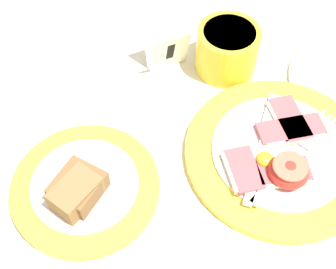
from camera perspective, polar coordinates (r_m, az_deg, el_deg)
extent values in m
plane|color=beige|center=(0.64, 7.18, -3.36)|extent=(3.00, 3.00, 0.00)
cylinder|color=yellow|center=(0.65, 13.37, -2.33)|extent=(0.25, 0.25, 0.01)
cylinder|color=silver|center=(0.64, 13.51, -1.94)|extent=(0.18, 0.18, 0.00)
cube|color=#BC5156|center=(0.62, 13.95, -4.39)|extent=(0.07, 0.05, 0.01)
cube|color=beige|center=(0.61, 14.34, -5.66)|extent=(0.06, 0.03, 0.01)
cube|color=#BC5156|center=(0.61, 9.26, -4.27)|extent=(0.05, 0.07, 0.01)
cube|color=beige|center=(0.60, 7.82, -4.57)|extent=(0.02, 0.06, 0.01)
cube|color=#BC5156|center=(0.67, 14.65, 1.79)|extent=(0.05, 0.08, 0.01)
cube|color=beige|center=(0.66, 13.40, 1.53)|extent=(0.02, 0.07, 0.01)
cube|color=#BC5156|center=(0.66, 14.81, 0.49)|extent=(0.10, 0.05, 0.01)
cube|color=beige|center=(0.65, 15.31, -0.62)|extent=(0.08, 0.03, 0.01)
ellipsoid|color=red|center=(0.61, 14.46, -4.37)|extent=(0.05, 0.05, 0.03)
cylinder|color=#DB664C|center=(0.60, 14.69, -3.77)|extent=(0.04, 0.04, 0.00)
ellipsoid|color=white|center=(0.62, 11.24, -3.43)|extent=(0.07, 0.06, 0.01)
ellipsoid|color=yellow|center=(0.62, 11.76, -2.96)|extent=(0.02, 0.02, 0.01)
cube|color=silver|center=(0.61, 13.23, -4.96)|extent=(0.10, 0.05, 0.00)
cube|color=silver|center=(0.66, 16.77, -0.76)|extent=(0.03, 0.03, 0.00)
cube|color=silver|center=(0.68, 18.94, 0.79)|extent=(0.04, 0.02, 0.00)
cube|color=silver|center=(0.68, 18.38, 1.16)|extent=(0.04, 0.02, 0.00)
cube|color=silver|center=(0.68, 17.82, 1.53)|extent=(0.04, 0.02, 0.00)
cube|color=silver|center=(0.61, 10.74, -4.27)|extent=(0.08, 0.09, 0.00)
cube|color=#9EA0A5|center=(0.67, 12.42, 2.23)|extent=(0.07, 0.07, 0.00)
cylinder|color=yellow|center=(0.61, -10.03, -6.38)|extent=(0.19, 0.19, 0.01)
cylinder|color=silver|center=(0.61, -10.14, -6.02)|extent=(0.14, 0.14, 0.00)
cube|color=olive|center=(0.58, -11.15, -7.06)|extent=(0.07, 0.06, 0.03)
cube|color=brown|center=(0.59, -10.88, -6.34)|extent=(0.08, 0.08, 0.03)
cylinder|color=yellow|center=(0.72, 7.23, 10.21)|extent=(0.09, 0.09, 0.07)
cylinder|color=white|center=(0.70, 7.51, 12.07)|extent=(0.08, 0.08, 0.01)
cube|color=white|center=(0.71, 0.00, 9.90)|extent=(0.06, 0.02, 0.07)
cube|color=white|center=(0.72, -0.77, 11.13)|extent=(0.06, 0.02, 0.07)
cube|color=black|center=(0.70, 0.06, 10.01)|extent=(0.01, 0.01, 0.04)
cube|color=silver|center=(0.83, 15.85, 12.34)|extent=(0.07, 0.09, 0.01)
ellipsoid|color=silver|center=(0.75, 15.47, 7.34)|extent=(0.06, 0.07, 0.01)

